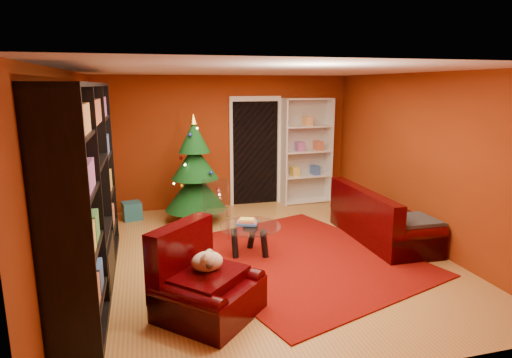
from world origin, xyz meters
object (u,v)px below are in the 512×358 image
object	(u,v)px
armchair	(209,281)
media_unit	(85,190)
rug	(298,258)
white_bookshelf	(307,151)
acrylic_chair	(217,212)
gift_box_red	(197,204)
gift_box_teal	(132,211)
christmas_tree	(195,170)
coffee_table	(250,240)
dog	(207,262)
sofa	(383,214)
gift_box_green	(198,220)

from	to	relation	value
armchair	media_unit	bearing A→B (deg)	95.74
rug	media_unit	bearing A→B (deg)	-176.56
rug	white_bookshelf	bearing A→B (deg)	66.92
acrylic_chair	gift_box_red	bearing A→B (deg)	100.22
rug	white_bookshelf	xyz separation A→B (m)	(1.19, 2.80, 1.07)
gift_box_teal	gift_box_red	world-z (taller)	gift_box_teal
gift_box_teal	armchair	size ratio (longest dim) A/B	0.32
christmas_tree	coffee_table	xyz separation A→B (m)	(0.56, -1.77, -0.71)
christmas_tree	gift_box_red	bearing A→B (deg)	81.67
dog	coffee_table	world-z (taller)	dog
white_bookshelf	acrylic_chair	distance (m)	2.81
coffee_table	rug	bearing A→B (deg)	-25.31
christmas_tree	acrylic_chair	bearing A→B (deg)	-76.73
gift_box_teal	acrylic_chair	size ratio (longest dim) A/B	0.38
coffee_table	acrylic_chair	world-z (taller)	acrylic_chair
media_unit	christmas_tree	distance (m)	2.73
armchair	dog	bearing A→B (deg)	45.00
christmas_tree	gift_box_teal	world-z (taller)	christmas_tree
media_unit	sofa	size ratio (longest dim) A/B	1.60
rug	gift_box_red	xyz separation A→B (m)	(-1.08, 2.82, 0.10)
media_unit	white_bookshelf	xyz separation A→B (m)	(3.93, 2.97, -0.14)
rug	coffee_table	world-z (taller)	coffee_table
rug	media_unit	xyz separation A→B (m)	(-2.73, -0.16, 1.21)
media_unit	acrylic_chair	xyz separation A→B (m)	(1.76, 1.31, -0.80)
rug	gift_box_red	size ratio (longest dim) A/B	15.23
gift_box_teal	christmas_tree	bearing A→B (deg)	-20.69
gift_box_red	coffee_table	size ratio (longest dim) A/B	0.24
sofa	gift_box_teal	bearing A→B (deg)	61.97
media_unit	sofa	world-z (taller)	media_unit
white_bookshelf	coffee_table	bearing A→B (deg)	-128.70
dog	gift_box_green	bearing A→B (deg)	39.77
gift_box_red	white_bookshelf	world-z (taller)	white_bookshelf
dog	acrylic_chair	xyz separation A→B (m)	(0.48, 2.27, -0.16)
sofa	acrylic_chair	world-z (taller)	sofa
christmas_tree	white_bookshelf	bearing A→B (deg)	17.09
gift_box_green	armchair	distance (m)	2.98
gift_box_green	acrylic_chair	xyz separation A→B (m)	(0.23, -0.62, 0.30)
sofa	coffee_table	distance (m)	2.20
gift_box_teal	sofa	world-z (taller)	sofa
gift_box_green	coffee_table	bearing A→B (deg)	-68.44
coffee_table	media_unit	bearing A→B (deg)	-167.63
armchair	dog	xyz separation A→B (m)	(-0.00, 0.07, 0.19)
christmas_tree	dog	xyz separation A→B (m)	(-0.26, -3.20, -0.36)
media_unit	gift_box_red	world-z (taller)	media_unit
christmas_tree	dog	distance (m)	3.23
dog	white_bookshelf	bearing A→B (deg)	10.68
white_bookshelf	sofa	bearing A→B (deg)	-83.95
rug	armchair	bearing A→B (deg)	-140.56
armchair	christmas_tree	bearing A→B (deg)	40.08
armchair	gift_box_red	bearing A→B (deg)	39.38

